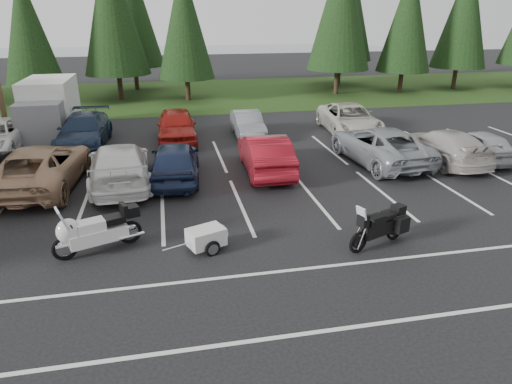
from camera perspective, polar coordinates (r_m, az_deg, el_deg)
The scene contains 26 objects.
ground at distance 15.01m, azimuth -3.13°, elevation -3.32°, with size 120.00×120.00×0.00m, color black.
grass_strip at distance 38.04m, azimuth -8.67°, elevation 11.93°, with size 80.00×16.00×0.01m, color #1B3912.
lake_water at distance 69.01m, azimuth -6.84°, elevation 16.35°, with size 70.00×50.00×0.02m, color slate.
box_truck at distance 27.11m, azimuth -24.65°, elevation 9.40°, with size 2.40×5.60×2.90m, color silver, non-canonical shape.
stall_markings at distance 16.82m, azimuth -4.15°, elevation -0.47°, with size 32.00×16.00×0.01m, color silver.
conifer_3 at distance 35.92m, azimuth -26.74°, elevation 17.88°, with size 3.87×3.87×9.02m.
conifer_4 at distance 36.49m, azimuth -17.60°, elevation 21.13°, with size 4.80×4.80×11.17m.
conifer_5 at distance 35.12m, azimuth -8.97°, elevation 20.35°, with size 4.14×4.14×9.63m.
conifer_6 at distance 38.18m, azimuth 10.62°, elevation 21.98°, with size 4.93×4.93×11.48m.
conifer_7 at distance 40.25m, azimuth 18.45°, elevation 19.98°, with size 4.27×4.27×9.94m.
conifer_8 at distance 43.82m, azimuth 24.65°, elevation 19.71°, with size 4.53×4.53×10.56m.
conifer_back_b at distance 41.01m, azimuth -15.57°, elevation 21.64°, with size 4.97×4.97×11.58m.
car_near_2 at distance 19.18m, azimuth -25.31°, elevation 2.89°, with size 2.75×5.97×1.66m, color tan.
car_near_3 at distance 18.37m, azimuth -16.70°, elevation 3.26°, with size 2.27×5.58×1.62m, color white.
car_near_4 at distance 18.40m, azimuth -10.08°, elevation 3.84°, with size 1.88×4.66×1.59m, color #1C2747.
car_near_5 at distance 19.04m, azimuth 1.15°, elevation 4.83°, with size 1.71×4.90×1.61m, color maroon.
car_near_6 at distance 21.03m, azimuth 15.19°, elevation 5.69°, with size 2.65×5.75×1.60m, color gray.
car_near_7 at distance 22.00m, azimuth 22.41°, elevation 5.33°, with size 2.07×5.09×1.48m, color #BEB5AE.
car_near_8 at distance 23.09m, azimuth 26.19°, elevation 5.31°, with size 1.62×4.02×1.37m, color #A8A8AD.
car_far_1 at distance 24.35m, azimuth -20.72°, elevation 7.15°, with size 2.21×5.43×1.58m, color #18253D.
car_far_2 at distance 24.08m, azimuth -9.90°, elevation 8.17°, with size 1.94×4.83×1.65m, color maroon.
car_far_3 at distance 24.66m, azimuth -1.04°, elevation 8.44°, with size 1.41×4.05×1.34m, color slate.
car_far_4 at distance 25.92m, azimuth 11.63°, elevation 8.90°, with size 2.58×5.59×1.55m, color beige.
touring_motorcycle at distance 13.44m, azimuth -19.28°, elevation -4.12°, with size 2.77×0.85×1.53m, color silver, non-canonical shape.
cargo_trailer at distance 13.03m, azimuth -6.25°, elevation -5.87°, with size 1.46×0.82×0.67m, color silver, non-canonical shape.
adventure_motorcycle at distance 13.44m, azimuth 15.03°, elevation -3.84°, with size 2.35×0.82×1.43m, color black, non-canonical shape.
Camera 1 is at (-1.91, -13.46, 6.36)m, focal length 32.00 mm.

